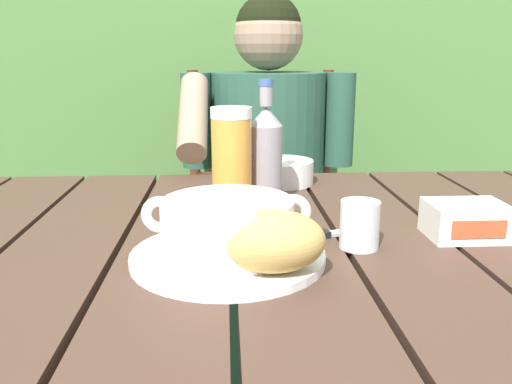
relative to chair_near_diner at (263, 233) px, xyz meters
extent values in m
cube|color=#463025|center=(-0.36, -0.89, 0.28)|extent=(0.16, 0.90, 0.04)
cube|color=#463025|center=(-0.20, -0.89, 0.28)|extent=(0.16, 0.90, 0.04)
cube|color=#463025|center=(-0.03, -0.89, 0.28)|extent=(0.16, 0.90, 0.04)
cube|color=#463025|center=(0.13, -0.89, 0.28)|extent=(0.16, 0.90, 0.04)
cube|color=#463025|center=(0.30, -0.89, 0.28)|extent=(0.16, 0.90, 0.04)
cube|color=#463025|center=(-0.03, -0.47, 0.22)|extent=(1.44, 0.03, 0.08)
cube|color=#4A763A|center=(-0.03, 0.56, 0.41)|extent=(3.74, 0.60, 1.78)
cylinder|color=#4C3823|center=(0.02, 0.71, 0.08)|extent=(0.10, 0.10, 1.11)
cylinder|color=#52271C|center=(0.23, -0.27, -0.26)|extent=(0.04, 0.04, 0.44)
cylinder|color=#52271C|center=(-0.23, -0.27, -0.26)|extent=(0.04, 0.04, 0.44)
cylinder|color=#52271C|center=(0.23, 0.15, -0.26)|extent=(0.04, 0.04, 0.44)
cylinder|color=#52271C|center=(-0.23, 0.15, -0.26)|extent=(0.04, 0.04, 0.44)
cube|color=#52271C|center=(0.00, -0.06, -0.03)|extent=(0.49, 0.46, 0.02)
cylinder|color=#52271C|center=(0.23, 0.15, 0.24)|extent=(0.04, 0.04, 0.57)
cylinder|color=#52271C|center=(-0.23, 0.15, 0.24)|extent=(0.04, 0.04, 0.57)
cube|color=#52271C|center=(0.00, 0.15, 0.15)|extent=(0.46, 0.02, 0.04)
cube|color=#52271C|center=(0.00, 0.15, 0.30)|extent=(0.46, 0.02, 0.04)
cube|color=#52271C|center=(0.00, 0.15, 0.44)|extent=(0.46, 0.02, 0.04)
cylinder|color=#274E3D|center=(0.08, -0.36, -0.25)|extent=(0.11, 0.11, 0.45)
cylinder|color=#274E3D|center=(0.08, -0.26, 0.03)|extent=(0.13, 0.40, 0.13)
cylinder|color=#274E3D|center=(-0.09, -0.36, -0.25)|extent=(0.11, 0.11, 0.45)
cylinder|color=#274E3D|center=(-0.09, -0.26, 0.03)|extent=(0.13, 0.40, 0.13)
cylinder|color=#274E3D|center=(0.00, -0.16, 0.28)|extent=(0.32, 0.32, 0.49)
sphere|color=#8F765E|center=(0.00, -0.16, 0.62)|extent=(0.19, 0.19, 0.19)
sphere|color=black|center=(0.00, -0.16, 0.64)|extent=(0.18, 0.18, 0.18)
cylinder|color=#274E3D|center=(0.20, -0.18, 0.39)|extent=(0.08, 0.08, 0.26)
cylinder|color=#274E3D|center=(-0.20, -0.18, 0.39)|extent=(0.08, 0.08, 0.26)
cylinder|color=#8F765E|center=(-0.20, -0.34, 0.42)|extent=(0.07, 0.25, 0.21)
cylinder|color=white|center=(-0.12, -0.98, 0.31)|extent=(0.27, 0.27, 0.01)
cylinder|color=white|center=(-0.12, -0.98, 0.35)|extent=(0.18, 0.18, 0.07)
cylinder|color=#BF5220|center=(-0.12, -0.98, 0.36)|extent=(0.16, 0.16, 0.01)
torus|color=white|center=(-0.21, -0.98, 0.37)|extent=(0.05, 0.01, 0.05)
torus|color=white|center=(-0.03, -0.98, 0.37)|extent=(0.05, 0.01, 0.05)
ellipsoid|color=tan|center=(-0.06, -1.05, 0.35)|extent=(0.13, 0.10, 0.08)
cylinder|color=gold|center=(-0.11, -0.74, 0.38)|extent=(0.07, 0.07, 0.17)
cylinder|color=white|center=(-0.11, -0.74, 0.47)|extent=(0.07, 0.07, 0.02)
cylinder|color=gray|center=(-0.05, -0.70, 0.37)|extent=(0.06, 0.06, 0.15)
cone|color=gray|center=(-0.05, -0.70, 0.46)|extent=(0.06, 0.06, 0.04)
cylinder|color=gray|center=(-0.05, -0.70, 0.50)|extent=(0.02, 0.02, 0.04)
cylinder|color=#3858A0|center=(-0.05, -0.70, 0.52)|extent=(0.03, 0.03, 0.01)
cylinder|color=silver|center=(0.07, -0.95, 0.33)|extent=(0.06, 0.06, 0.07)
cube|color=white|center=(0.25, -0.91, 0.33)|extent=(0.12, 0.09, 0.05)
cube|color=#CF512C|center=(0.25, -0.95, 0.33)|extent=(0.08, 0.00, 0.03)
cube|color=silver|center=(0.06, -0.88, 0.30)|extent=(0.11, 0.06, 0.00)
cube|color=black|center=(0.01, -0.91, 0.30)|extent=(0.06, 0.04, 0.01)
cylinder|color=white|center=(0.00, -0.54, 0.33)|extent=(0.14, 0.14, 0.05)
camera|label=1|loc=(-0.12, -1.66, 0.57)|focal=37.24mm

